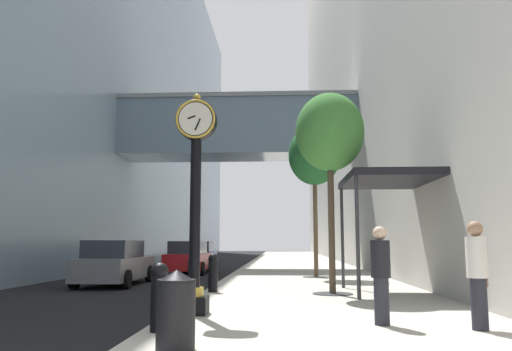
{
  "coord_description": "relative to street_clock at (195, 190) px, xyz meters",
  "views": [
    {
      "loc": [
        2.29,
        -4.45,
        1.56
      ],
      "look_at": [
        0.98,
        21.33,
        4.99
      ],
      "focal_mm": 35.14,
      "sensor_mm": 36.0,
      "label": 1
    }
  ],
  "objects": [
    {
      "name": "car_blue_far",
      "position": [
        -3.35,
        20.46,
        -1.83
      ],
      "size": [
        2.17,
        4.15,
        1.59
      ],
      "color": "navy",
      "rests_on": "ground"
    },
    {
      "name": "street_tree_mid_near",
      "position": [
        3.14,
        10.65,
        2.51
      ],
      "size": [
        2.17,
        2.17,
        6.27
      ],
      "color": "#333335",
      "rests_on": "sidewalk_right"
    },
    {
      "name": "pedestrian_walking",
      "position": [
        4.97,
        -1.51,
        -1.53
      ],
      "size": [
        0.47,
        0.52,
        1.77
      ],
      "color": "#23232D",
      "rests_on": "sidewalk_right"
    },
    {
      "name": "car_grey_mid",
      "position": [
        -4.33,
        8.14,
        -1.82
      ],
      "size": [
        2.04,
        4.55,
        1.62
      ],
      "color": "slate",
      "rests_on": "ground"
    },
    {
      "name": "building_block_left",
      "position": [
        -11.89,
        24.35,
        12.61
      ],
      "size": [
        22.75,
        80.0,
        30.54
      ],
      "color": "#849EB2",
      "rests_on": "ground"
    },
    {
      "name": "bollard_third",
      "position": [
        -0.23,
        4.45,
        -1.9
      ],
      "size": [
        0.28,
        0.28,
        1.09
      ],
      "color": "black",
      "rests_on": "sidewalk_right"
    },
    {
      "name": "trash_bin",
      "position": [
        0.33,
        -3.25,
        -1.93
      ],
      "size": [
        0.53,
        0.53,
        1.05
      ],
      "color": "black",
      "rests_on": "sidewalk_right"
    },
    {
      "name": "pedestrian_by_clock",
      "position": [
        3.47,
        -1.09,
        -1.57
      ],
      "size": [
        0.44,
        0.44,
        1.7
      ],
      "color": "#23232D",
      "rests_on": "sidewalk_right"
    },
    {
      "name": "storefront_awning",
      "position": [
        4.74,
        4.37,
        0.67
      ],
      "size": [
        2.4,
        3.6,
        3.3
      ],
      "color": "black",
      "rests_on": "sidewalk_right"
    },
    {
      "name": "bollard_nearest",
      "position": [
        -0.23,
        -1.92,
        -1.9
      ],
      "size": [
        0.28,
        0.28,
        1.09
      ],
      "color": "black",
      "rests_on": "sidewalk_right"
    },
    {
      "name": "car_red_near",
      "position": [
        -2.86,
        14.73,
        -1.83
      ],
      "size": [
        1.98,
        4.02,
        1.6
      ],
      "color": "#AD191E",
      "rests_on": "ground"
    },
    {
      "name": "street_tree_near",
      "position": [
        3.14,
        4.05,
        2.02
      ],
      "size": [
        1.95,
        1.95,
        5.67
      ],
      "color": "#333335",
      "rests_on": "sidewalk_right"
    },
    {
      "name": "ground_plane",
      "position": [
        -0.54,
        21.39,
        -2.61
      ],
      "size": [
        110.0,
        110.0,
        0.0
      ],
      "primitive_type": "plane",
      "color": "black",
      "rests_on": "ground"
    },
    {
      "name": "street_clock",
      "position": [
        0.0,
        0.0,
        0.0
      ],
      "size": [
        0.84,
        0.55,
        4.5
      ],
      "color": "black",
      "rests_on": "sidewalk_right"
    },
    {
      "name": "sidewalk_right",
      "position": [
        2.72,
        24.39,
        -2.54
      ],
      "size": [
        6.53,
        80.0,
        0.14
      ],
      "primitive_type": "cube",
      "color": "beige",
      "rests_on": "ground"
    },
    {
      "name": "bollard_second",
      "position": [
        -0.23,
        1.26,
        -1.9
      ],
      "size": [
        0.28,
        0.28,
        1.09
      ],
      "color": "black",
      "rests_on": "sidewalk_right"
    }
  ]
}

